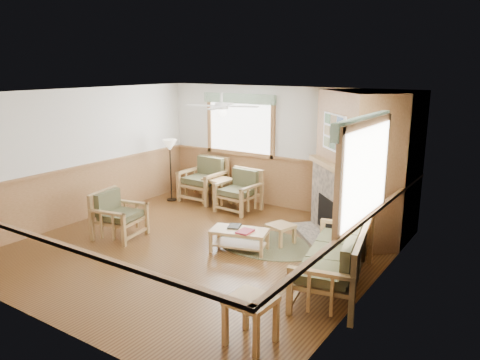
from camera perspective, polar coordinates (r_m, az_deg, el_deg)
The scene contains 24 objects.
floor at distance 8.36m, azimuth -5.00°, elevation -8.31°, with size 6.00×6.00×0.01m, color #533317.
ceiling at distance 7.76m, azimuth -5.42°, elevation 10.53°, with size 6.00×6.00×0.01m, color white.
wall_back at distance 10.41m, azimuth 5.21°, elevation 3.89°, with size 6.00×0.02×2.70m, color white.
wall_front at distance 6.01m, azimuth -23.46°, elevation -4.68°, with size 6.00×0.02×2.70m, color white.
wall_left at distance 10.07m, azimuth -18.65°, elevation 2.88°, with size 0.02×6.00×2.70m, color white.
wall_right at distance 6.56m, azimuth 15.73°, elevation -2.54°, with size 0.02×6.00×2.70m, color white.
wainscot at distance 8.17m, azimuth -5.08°, elevation -4.70°, with size 6.00×6.00×1.10m, color olive, non-canonical shape.
fireplace at distance 8.74m, azimuth 14.06°, elevation 1.60°, with size 2.20×2.20×2.70m, color olive, non-canonical shape.
window_back at distance 10.80m, azimuth 0.02°, elevation 10.61°, with size 1.90×0.16×1.50m, color white, non-canonical shape.
window_right at distance 6.16m, azimuth 15.51°, elevation 7.66°, with size 0.16×1.90×1.50m, color white, non-canonical shape.
ceiling_fan at distance 7.82m, azimuth -2.27°, elevation 10.31°, with size 1.24×1.24×0.36m, color white, non-canonical shape.
sofa at distance 6.93m, azimuth 11.54°, elevation -9.02°, with size 0.86×2.09×0.96m, color #A47F4C, non-canonical shape.
armchair_back_left at distance 11.11m, azimuth -4.50°, elevation 0.08°, with size 0.90×0.90×1.01m, color #A47F4C, non-canonical shape.
armchair_back_right at distance 10.25m, azimuth -0.20°, elevation -1.35°, with size 0.80×0.80×0.90m, color #A47F4C, non-canonical shape.
armchair_left at distance 8.98m, azimuth -14.50°, elevation -4.14°, with size 0.78×0.78×0.87m, color #A47F4C, non-canonical shape.
coffee_table at distance 8.14m, azimuth -0.09°, elevation -7.37°, with size 0.97×0.49×0.39m, color #A47F4C, non-canonical shape.
end_table_chairs at distance 10.80m, azimuth -2.77°, elevation -1.37°, with size 0.55×0.53×0.62m, color #A47F4C, non-canonical shape.
end_table_sofa at distance 5.61m, azimuth 1.32°, elevation -16.76°, with size 0.51×0.49×0.57m, color #A47F4C, non-canonical shape.
footstool at distance 8.51m, azimuth 4.98°, elevation -6.57°, with size 0.42×0.42×0.36m, color #A47F4C, non-canonical shape.
braided_rug at distance 8.50m, azimuth 3.11°, elevation -7.81°, with size 1.99×1.99×0.01m, color #4E4D31.
floor_lamp_left at distance 11.12m, azimuth -8.45°, elevation 1.21°, with size 0.34×0.34×1.47m, color black, non-canonical shape.
floor_lamp_right at distance 8.00m, azimuth 14.24°, elevation -3.00°, with size 0.40×0.40×1.76m, color black, non-canonical shape.
book_red at distance 7.94m, azimuth 0.62°, elevation -6.18°, with size 0.22×0.30×0.03m, color maroon.
book_dark at distance 8.19m, azimuth -0.69°, elevation -5.58°, with size 0.20×0.27×0.03m, color black.
Camera 1 is at (4.88, -6.02, 3.14)m, focal length 35.00 mm.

